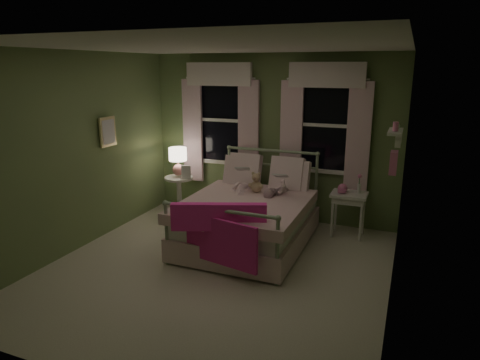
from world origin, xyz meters
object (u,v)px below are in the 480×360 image
at_px(child_right, 279,173).
at_px(teddy_bear, 256,184).
at_px(nightstand_left, 179,190).
at_px(table_lamp, 178,159).
at_px(nightstand_right, 349,200).
at_px(bed, 249,217).
at_px(child_left, 242,167).

relative_size(child_right, teddy_bear, 2.50).
relative_size(nightstand_left, table_lamp, 1.41).
bearing_deg(teddy_bear, nightstand_left, 164.48).
bearing_deg(nightstand_left, table_lamp, 153.43).
xyz_separation_m(teddy_bear, table_lamp, (-1.50, 0.42, 0.16)).
bearing_deg(nightstand_right, bed, -147.53).
bearing_deg(nightstand_right, table_lamp, -177.89).
relative_size(child_right, table_lamp, 1.63).
height_order(child_left, table_lamp, child_left).
distance_m(child_left, table_lamp, 1.25).
bearing_deg(nightstand_left, teddy_bear, -15.52).
bearing_deg(bed, nightstand_left, 155.62).
height_order(child_right, teddy_bear, child_right).
relative_size(child_right, nightstand_right, 1.17).
bearing_deg(table_lamp, nightstand_left, -26.57).
xyz_separation_m(teddy_bear, nightstand_right, (1.23, 0.52, -0.24)).
distance_m(bed, child_right, 0.76).
xyz_separation_m(child_left, child_right, (0.56, 0.00, -0.03)).
bearing_deg(table_lamp, teddy_bear, -15.52).
bearing_deg(child_left, child_right, 163.57).
bearing_deg(nightstand_right, nightstand_left, -177.89).
xyz_separation_m(teddy_bear, nightstand_left, (-1.50, 0.42, -0.37)).
height_order(child_left, teddy_bear, child_left).
distance_m(nightstand_left, nightstand_right, 2.73).
height_order(bed, nightstand_left, bed).
relative_size(teddy_bear, nightstand_left, 0.46).
relative_size(bed, teddy_bear, 6.78).
distance_m(nightstand_left, table_lamp, 0.54).
xyz_separation_m(child_left, nightstand_left, (-1.22, 0.26, -0.55)).
relative_size(table_lamp, nightstand_right, 0.72).
bearing_deg(bed, child_right, 56.40).
bearing_deg(bed, teddy_bear, 90.00).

